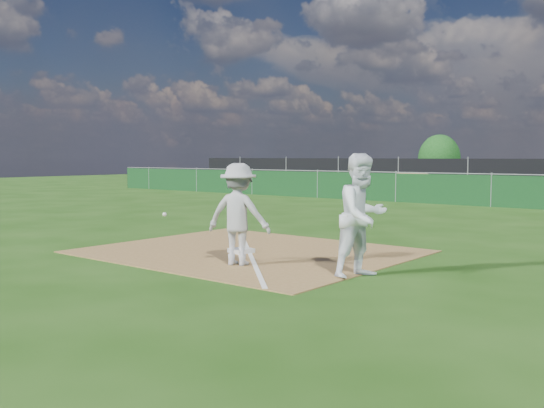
{
  "coord_description": "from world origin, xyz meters",
  "views": [
    {
      "loc": [
        7.94,
        -8.08,
        1.92
      ],
      "look_at": [
        0.6,
        1.0,
        1.0
      ],
      "focal_mm": 40.0,
      "sensor_mm": 36.0,
      "label": 1
    }
  ],
  "objects_px": {
    "car_left": "(439,176)",
    "runner": "(362,216)",
    "first_base": "(241,250)",
    "tree_left": "(439,158)",
    "play_at_first": "(238,214)"
  },
  "relations": [
    {
      "from": "runner",
      "to": "car_left",
      "type": "distance_m",
      "value": 29.33
    },
    {
      "from": "play_at_first",
      "to": "runner",
      "type": "distance_m",
      "value": 2.26
    },
    {
      "from": "play_at_first",
      "to": "car_left",
      "type": "xyz_separation_m",
      "value": [
        -8.44,
        27.81,
        -0.19
      ]
    },
    {
      "from": "runner",
      "to": "car_left",
      "type": "bearing_deg",
      "value": 37.81
    },
    {
      "from": "first_base",
      "to": "tree_left",
      "type": "relative_size",
      "value": 0.11
    },
    {
      "from": "first_base",
      "to": "play_at_first",
      "type": "height_order",
      "value": "play_at_first"
    },
    {
      "from": "play_at_first",
      "to": "car_left",
      "type": "relative_size",
      "value": 0.58
    },
    {
      "from": "first_base",
      "to": "tree_left",
      "type": "xyz_separation_m",
      "value": [
        -9.7,
        31.65,
        1.71
      ]
    },
    {
      "from": "first_base",
      "to": "car_left",
      "type": "height_order",
      "value": "car_left"
    },
    {
      "from": "first_base",
      "to": "car_left",
      "type": "xyz_separation_m",
      "value": [
        -7.58,
        26.79,
        0.66
      ]
    },
    {
      "from": "car_left",
      "to": "runner",
      "type": "bearing_deg",
      "value": -134.48
    },
    {
      "from": "play_at_first",
      "to": "car_left",
      "type": "distance_m",
      "value": 29.06
    },
    {
      "from": "play_at_first",
      "to": "runner",
      "type": "bearing_deg",
      "value": 12.45
    },
    {
      "from": "play_at_first",
      "to": "runner",
      "type": "relative_size",
      "value": 1.24
    },
    {
      "from": "first_base",
      "to": "car_left",
      "type": "distance_m",
      "value": 27.85
    }
  ]
}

